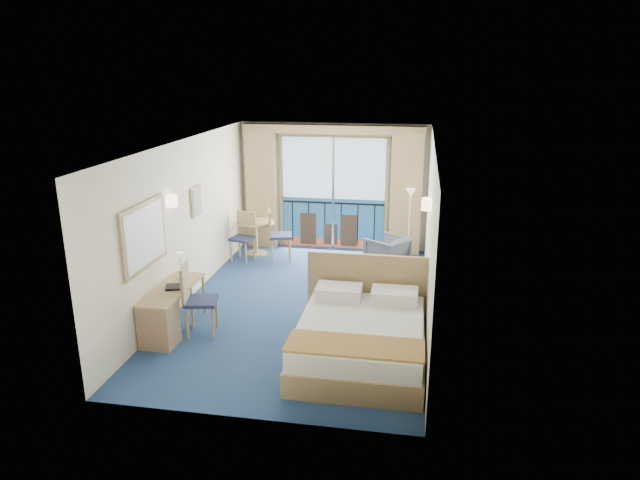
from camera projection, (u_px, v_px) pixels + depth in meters
The scene contains 22 objects.
floor at pixel (304, 305), 9.54m from camera, with size 6.50×6.50×0.00m, color navy.
room_walls at pixel (303, 202), 9.02m from camera, with size 4.04×6.54×2.72m.
balcony_door at pixel (333, 197), 12.24m from camera, with size 2.36×0.03×2.52m.
curtain_left at pixel (261, 189), 12.32m from camera, with size 0.65×0.22×2.55m, color tan.
curtain_right at pixel (406, 195), 11.80m from camera, with size 0.65×0.22×2.55m, color tan.
pelmet at pixel (333, 129), 11.70m from camera, with size 3.80×0.25×0.18m, color tan.
mirror at pixel (144, 236), 8.00m from camera, with size 0.05×1.25×0.95m.
wall_print at pixel (196, 201), 9.82m from camera, with size 0.04×0.42×0.52m.
sconce_left at pixel (171, 201), 8.76m from camera, with size 0.18×0.18×0.18m, color beige.
sconce_right at pixel (427, 204), 8.54m from camera, with size 0.18×0.18×0.18m, color beige.
bed at pixel (361, 337), 7.70m from camera, with size 1.86×2.21×1.17m.
nightstand at pixel (410, 305), 8.83m from camera, with size 0.45×0.42×0.58m, color #9B7852.
phone at pixel (411, 286), 8.69m from camera, with size 0.17×0.13×0.08m, color beige.
armchair at pixel (387, 253), 11.19m from camera, with size 0.68×0.70×0.64m, color #4B515B.
floor_lamp at pixel (410, 206), 11.50m from camera, with size 0.20×0.20×1.48m.
desk at pixel (162, 318), 8.17m from camera, with size 0.50×1.44×0.68m.
desk_chair at pixel (194, 295), 8.37m from camera, with size 0.55×0.54×1.07m.
folder at pixel (177, 287), 8.47m from camera, with size 0.33×0.24×0.03m, color black.
desk_lamp at pixel (180, 260), 8.76m from camera, with size 0.11×0.11×0.41m.
round_table at pixel (256, 229), 11.97m from camera, with size 0.79×0.79×0.72m.
table_chair_a at pixel (276, 232), 11.63m from camera, with size 0.57×0.56×1.05m.
table_chair_b at pixel (244, 233), 11.63m from camera, with size 0.51×0.51×0.99m.
Camera 1 is at (1.79, -8.62, 3.85)m, focal length 32.00 mm.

